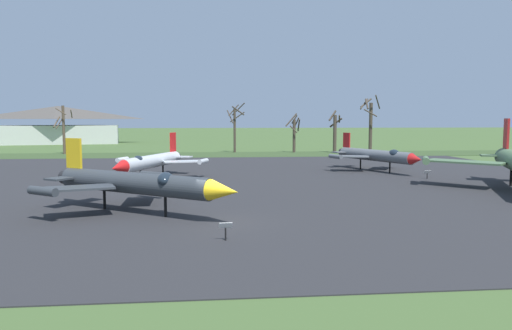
% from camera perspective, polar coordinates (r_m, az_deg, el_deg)
% --- Properties ---
extents(ground_plane, '(600.00, 600.00, 0.00)m').
position_cam_1_polar(ground_plane, '(27.47, -4.44, -6.89)').
color(ground_plane, '#425B2D').
extents(asphalt_apron, '(74.62, 58.24, 0.05)m').
position_cam_1_polar(asphalt_apron, '(44.69, -4.92, -2.08)').
color(asphalt_apron, '#28282B').
rests_on(asphalt_apron, ground).
extents(grass_verge_strip, '(134.62, 12.00, 0.06)m').
position_cam_1_polar(grass_verge_strip, '(79.64, -5.25, 1.22)').
color(grass_verge_strip, '#334925').
rests_on(grass_verge_strip, ground).
extents(jet_fighter_front_left, '(9.04, 12.44, 4.24)m').
position_cam_1_polar(jet_fighter_front_left, '(55.46, 14.06, 1.14)').
color(jet_fighter_front_left, '#565B60').
rests_on(jet_fighter_front_left, ground).
extents(info_placard_front_left, '(0.63, 0.25, 0.88)m').
position_cam_1_polar(info_placard_front_left, '(49.87, 19.61, -0.97)').
color(info_placard_front_left, black).
rests_on(info_placard_front_left, ground).
extents(jet_fighter_front_right, '(12.52, 10.89, 4.60)m').
position_cam_1_polar(jet_fighter_front_right, '(30.64, -13.97, -2.06)').
color(jet_fighter_front_right, '#33383D').
rests_on(jet_fighter_front_right, ground).
extents(info_placard_front_right, '(0.66, 0.27, 0.94)m').
position_cam_1_polar(info_placard_front_right, '(23.35, -3.63, -7.56)').
color(info_placard_front_right, black).
rests_on(info_placard_front_right, ground).
extents(jet_fighter_rear_center, '(9.47, 12.97, 4.45)m').
position_cam_1_polar(jet_fighter_rear_center, '(47.40, -12.36, 0.44)').
color(jet_fighter_rear_center, silver).
rests_on(jet_fighter_rear_center, ground).
extents(info_placard_rear_center, '(0.61, 0.25, 0.89)m').
position_cam_1_polar(info_placard_rear_center, '(42.31, -16.28, -1.96)').
color(info_placard_rear_center, black).
rests_on(info_placard_rear_center, ground).
extents(bare_tree_far_left, '(3.02, 2.64, 8.13)m').
position_cam_1_polar(bare_tree_far_left, '(86.72, -21.86, 4.09)').
color(bare_tree_far_left, brown).
rests_on(bare_tree_far_left, ground).
extents(bare_tree_left_of_center, '(3.24, 3.61, 8.78)m').
position_cam_1_polar(bare_tree_left_of_center, '(84.67, -2.50, 4.70)').
color(bare_tree_left_of_center, '#42382D').
rests_on(bare_tree_left_of_center, ground).
extents(bare_tree_center, '(2.43, 2.44, 6.93)m').
position_cam_1_polar(bare_tree_center, '(84.87, 4.56, 3.87)').
color(bare_tree_center, '#42382D').
rests_on(bare_tree_center, ground).
extents(bare_tree_right_of_center, '(2.62, 2.57, 7.42)m').
position_cam_1_polar(bare_tree_right_of_center, '(85.00, 9.33, 3.98)').
color(bare_tree_right_of_center, '#42382D').
rests_on(bare_tree_right_of_center, ground).
extents(bare_tree_far_right, '(3.90, 3.90, 10.18)m').
position_cam_1_polar(bare_tree_far_right, '(90.00, 13.35, 4.97)').
color(bare_tree_far_right, '#42382D').
rests_on(bare_tree_far_right, ground).
extents(visitor_building, '(30.52, 17.62, 9.02)m').
position_cam_1_polar(visitor_building, '(125.56, -22.32, 4.42)').
color(visitor_building, beige).
rests_on(visitor_building, ground).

